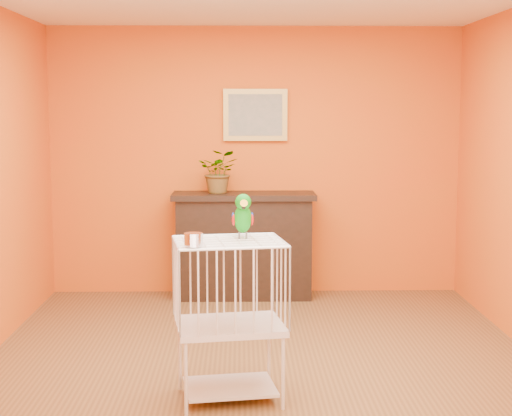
{
  "coord_description": "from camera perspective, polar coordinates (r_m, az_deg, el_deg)",
  "views": [
    {
      "loc": [
        -0.15,
        -5.41,
        1.81
      ],
      "look_at": [
        -0.05,
        -0.64,
        1.2
      ],
      "focal_mm": 55.0,
      "sensor_mm": 36.0,
      "label": 1
    }
  ],
  "objects": [
    {
      "name": "ground",
      "position": [
        5.71,
        0.39,
        -11.25
      ],
      "size": [
        4.5,
        4.5,
        0.0
      ],
      "primitive_type": "plane",
      "color": "brown",
      "rests_on": "ground"
    },
    {
      "name": "birdcage",
      "position": [
        4.9,
        -1.94,
        -7.99
      ],
      "size": [
        0.72,
        0.6,
        1.01
      ],
      "rotation": [
        0.0,
        0.0,
        0.16
      ],
      "color": "silver",
      "rests_on": "ground"
    },
    {
      "name": "feed_cup",
      "position": [
        4.58,
        -4.57,
        -2.3
      ],
      "size": [
        0.11,
        0.11,
        0.08
      ],
      "primitive_type": "cylinder",
      "color": "silver",
      "rests_on": "birdcage"
    },
    {
      "name": "framed_picture",
      "position": [
        7.63,
        -0.05,
        6.78
      ],
      "size": [
        0.62,
        0.04,
        0.5
      ],
      "color": "#B1903F",
      "rests_on": "room_shell"
    },
    {
      "name": "parrot",
      "position": [
        4.87,
        -0.96,
        -0.54
      ],
      "size": [
        0.14,
        0.25,
        0.28
      ],
      "rotation": [
        0.0,
        0.0,
        0.06
      ],
      "color": "#59544C",
      "rests_on": "birdcage"
    },
    {
      "name": "potted_plant",
      "position": [
        7.51,
        -2.68,
        2.35
      ],
      "size": [
        0.42,
        0.46,
        0.32
      ],
      "primitive_type": "imported",
      "rotation": [
        0.0,
        0.0,
        -0.13
      ],
      "color": "#26722D",
      "rests_on": "console_cabinet"
    },
    {
      "name": "room_shell",
      "position": [
        5.42,
        0.41,
        4.84
      ],
      "size": [
        4.5,
        4.5,
        4.5
      ],
      "color": "#CC5C13",
      "rests_on": "ground"
    },
    {
      "name": "console_cabinet",
      "position": [
        7.54,
        -0.9,
        -2.72
      ],
      "size": [
        1.36,
        0.49,
        1.01
      ],
      "color": "black",
      "rests_on": "ground"
    }
  ]
}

